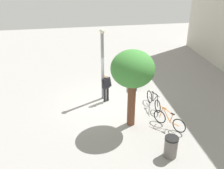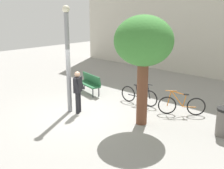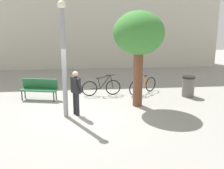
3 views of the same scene
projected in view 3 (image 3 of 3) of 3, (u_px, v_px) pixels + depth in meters
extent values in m
plane|color=gray|center=(83.00, 115.00, 10.53)|extent=(36.00, 36.00, 0.00)
cylinder|color=gray|center=(64.00, 65.00, 9.90)|extent=(0.17, 0.17, 3.86)
sphere|color=#F2EACC|center=(61.00, 5.00, 9.39)|extent=(0.28, 0.28, 0.28)
cylinder|color=#232328|center=(75.00, 103.00, 10.51)|extent=(0.14, 0.14, 0.85)
cylinder|color=#232328|center=(77.00, 105.00, 10.35)|extent=(0.14, 0.14, 0.85)
cube|color=#232328|center=(76.00, 85.00, 10.25)|extent=(0.38, 0.46, 0.60)
sphere|color=tan|center=(75.00, 74.00, 10.15)|extent=(0.22, 0.22, 0.22)
cylinder|color=#232328|center=(74.00, 83.00, 10.47)|extent=(0.24, 0.19, 0.55)
cylinder|color=#232328|center=(80.00, 86.00, 10.07)|extent=(0.24, 0.19, 0.55)
cube|color=#236038|center=(39.00, 90.00, 12.22)|extent=(1.66, 0.79, 0.06)
cube|color=#236038|center=(40.00, 83.00, 12.34)|extent=(1.59, 0.48, 0.44)
cylinder|color=black|center=(54.00, 97.00, 12.04)|extent=(0.05, 0.05, 0.42)
cylinder|color=black|center=(22.00, 96.00, 12.22)|extent=(0.05, 0.05, 0.42)
cylinder|color=black|center=(56.00, 95.00, 12.35)|extent=(0.05, 0.05, 0.42)
cylinder|color=black|center=(25.00, 94.00, 12.52)|extent=(0.05, 0.05, 0.42)
cylinder|color=brown|center=(138.00, 79.00, 11.31)|extent=(0.38, 0.38, 2.27)
ellipsoid|color=#3C8235|center=(139.00, 33.00, 10.86)|extent=(2.01, 2.01, 1.71)
torus|color=black|center=(113.00, 87.00, 13.02)|extent=(0.71, 0.12, 0.71)
torus|color=black|center=(90.00, 89.00, 12.82)|extent=(0.71, 0.12, 0.71)
cylinder|color=black|center=(105.00, 82.00, 12.88)|extent=(0.50, 0.08, 0.64)
cylinder|color=black|center=(104.00, 77.00, 12.82)|extent=(0.58, 0.09, 0.18)
cylinder|color=black|center=(99.00, 84.00, 12.85)|extent=(0.14, 0.05, 0.48)
cylinder|color=black|center=(95.00, 89.00, 12.87)|extent=(0.50, 0.08, 0.04)
cylinder|color=black|center=(112.00, 81.00, 12.94)|extent=(0.17, 0.05, 0.63)
cube|color=black|center=(98.00, 78.00, 12.77)|extent=(0.21, 0.10, 0.04)
cylinder|color=black|center=(110.00, 75.00, 12.85)|extent=(0.44, 0.07, 0.03)
torus|color=black|center=(135.00, 88.00, 12.90)|extent=(0.61, 0.45, 0.71)
torus|color=black|center=(151.00, 84.00, 13.60)|extent=(0.61, 0.45, 0.71)
cylinder|color=orange|center=(140.00, 81.00, 13.06)|extent=(0.43, 0.32, 0.64)
cylinder|color=orange|center=(141.00, 76.00, 13.04)|extent=(0.49, 0.37, 0.18)
cylinder|color=orange|center=(144.00, 81.00, 13.26)|extent=(0.13, 0.11, 0.48)
cylinder|color=orange|center=(147.00, 86.00, 13.45)|extent=(0.43, 0.32, 0.04)
cylinder|color=orange|center=(136.00, 82.00, 12.87)|extent=(0.16, 0.13, 0.63)
cube|color=black|center=(145.00, 76.00, 13.23)|extent=(0.21, 0.18, 0.04)
cylinder|color=orange|center=(137.00, 75.00, 12.84)|extent=(0.38, 0.28, 0.03)
cylinder|color=#66605B|center=(188.00, 87.00, 12.77)|extent=(0.55, 0.55, 0.86)
cylinder|color=black|center=(189.00, 77.00, 12.65)|extent=(0.57, 0.57, 0.08)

